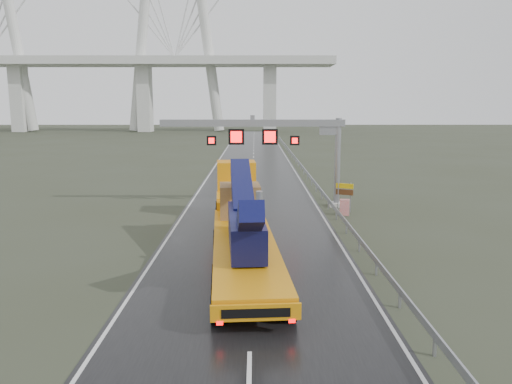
{
  "coord_description": "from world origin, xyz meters",
  "views": [
    {
      "loc": [
        0.17,
        -22.27,
        8.14
      ],
      "look_at": [
        0.25,
        6.33,
        3.2
      ],
      "focal_mm": 35.0,
      "sensor_mm": 36.0,
      "label": 1
    }
  ],
  "objects_px": {
    "heavy_haul_truck": "(241,212)",
    "striped_barrier": "(345,207)",
    "sign_gantry": "(279,138)",
    "exit_sign_pair": "(344,192)"
  },
  "relations": [
    {
      "from": "sign_gantry",
      "to": "striped_barrier",
      "type": "bearing_deg",
      "value": -35.69
    },
    {
      "from": "sign_gantry",
      "to": "heavy_haul_truck",
      "type": "bearing_deg",
      "value": -103.78
    },
    {
      "from": "striped_barrier",
      "to": "sign_gantry",
      "type": "bearing_deg",
      "value": 156.04
    },
    {
      "from": "heavy_haul_truck",
      "to": "striped_barrier",
      "type": "relative_size",
      "value": 17.5
    },
    {
      "from": "sign_gantry",
      "to": "heavy_haul_truck",
      "type": "height_order",
      "value": "sign_gantry"
    },
    {
      "from": "exit_sign_pair",
      "to": "striped_barrier",
      "type": "bearing_deg",
      "value": -74.62
    },
    {
      "from": "sign_gantry",
      "to": "striped_barrier",
      "type": "xyz_separation_m",
      "value": [
        4.85,
        -3.48,
        -5.0
      ]
    },
    {
      "from": "heavy_haul_truck",
      "to": "exit_sign_pair",
      "type": "distance_m",
      "value": 11.75
    },
    {
      "from": "heavy_haul_truck",
      "to": "striped_barrier",
      "type": "bearing_deg",
      "value": 41.63
    },
    {
      "from": "exit_sign_pair",
      "to": "striped_barrier",
      "type": "height_order",
      "value": "exit_sign_pair"
    }
  ]
}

